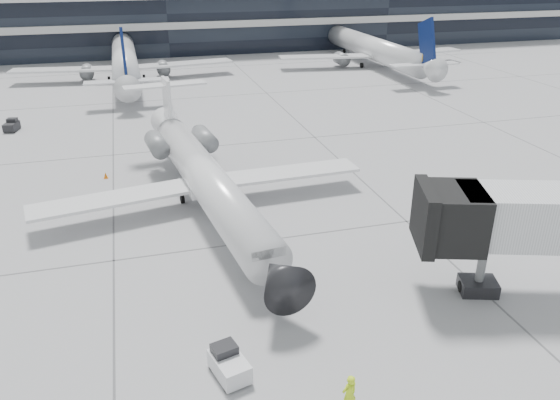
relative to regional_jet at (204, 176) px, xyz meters
name	(u,v)px	position (x,y,z in m)	size (l,w,h in m)	color
ground	(270,240)	(3.27, -6.43, -2.43)	(220.00, 220.00, 0.00)	gray
terminal	(163,22)	(3.27, 75.57, 2.57)	(170.00, 22.00, 10.00)	black
bg_jet_center	(127,78)	(-4.73, 48.57, -2.43)	(32.00, 40.00, 9.60)	silver
bg_jet_right	(370,65)	(35.27, 48.57, -2.43)	(32.00, 40.00, 9.60)	silver
regional_jet	(204,176)	(0.00, 0.00, 0.00)	(24.70, 30.84, 7.12)	silver
ramp_worker	(349,395)	(2.59, -21.73, -1.45)	(0.71, 0.47, 1.96)	#CBFA1A
baggage_tug	(229,364)	(-1.72, -18.19, -1.82)	(1.76, 2.39, 1.36)	silver
traffic_cone	(106,175)	(-7.32, 7.75, -2.18)	(0.45, 0.45, 0.54)	orange
far_tug	(12,126)	(-17.07, 24.46, -1.87)	(1.56, 2.16, 1.24)	black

